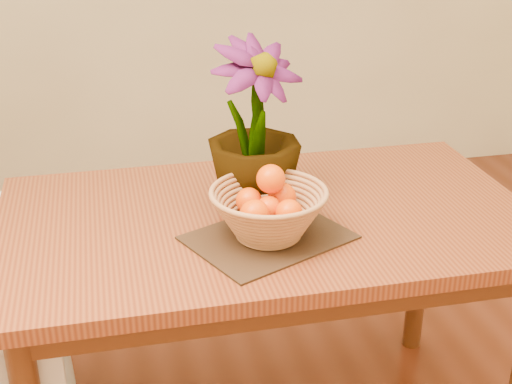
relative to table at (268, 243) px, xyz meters
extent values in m
cube|color=brown|center=(0.00, 0.00, 0.07)|extent=(1.40, 0.80, 0.04)
cube|color=#472510|center=(0.00, 0.00, 0.01)|extent=(1.28, 0.68, 0.08)
cylinder|color=#472510|center=(-0.62, 0.32, -0.31)|extent=(0.06, 0.06, 0.71)
cylinder|color=#472510|center=(0.62, 0.32, -0.31)|extent=(0.06, 0.06, 0.71)
cube|color=#342013|center=(-0.03, -0.13, 0.09)|extent=(0.45, 0.40, 0.01)
cylinder|color=#A77345|center=(-0.03, -0.13, 0.10)|extent=(0.15, 0.15, 0.01)
sphere|color=#FF5E04|center=(-0.03, -0.13, 0.17)|extent=(0.06, 0.06, 0.06)
sphere|color=#FF5E04|center=(0.01, -0.10, 0.18)|extent=(0.07, 0.07, 0.07)
sphere|color=#FF5E04|center=(-0.07, -0.09, 0.17)|extent=(0.06, 0.06, 0.06)
sphere|color=#FF5E04|center=(-0.07, -0.17, 0.18)|extent=(0.07, 0.07, 0.07)
sphere|color=#FF5E04|center=(0.01, -0.18, 0.17)|extent=(0.06, 0.06, 0.06)
sphere|color=#FF5E04|center=(-0.02, -0.11, 0.23)|extent=(0.07, 0.07, 0.07)
imported|color=#174914|center=(-0.02, 0.06, 0.31)|extent=(0.33, 0.33, 0.45)
camera|label=1|loc=(-0.40, -1.64, 0.92)|focal=50.00mm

